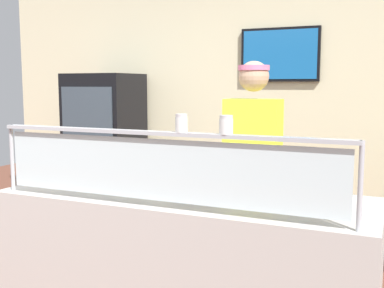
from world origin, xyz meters
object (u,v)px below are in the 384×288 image
pepper_flake_shaker (226,126)px  drink_fridge (105,153)px  pizza_tray (207,192)px  worker_figure (253,170)px  pizza_server (205,189)px  parmesan_shaker (182,124)px

pepper_flake_shaker → drink_fridge: size_ratio=0.05×
pizza_tray → worker_figure: size_ratio=0.27×
pizza_tray → drink_fridge: drink_fridge is taller
pizza_tray → pizza_server: bearing=-103.0°
drink_fridge → worker_figure: bearing=-29.7°
parmesan_shaker → drink_fridge: bearing=131.9°
worker_figure → parmesan_shaker: bearing=-94.9°
parmesan_shaker → pepper_flake_shaker: size_ratio=1.00×
drink_fridge → pizza_tray: bearing=-42.8°
pizza_server → pizza_tray: bearing=59.9°
pizza_server → worker_figure: size_ratio=0.16×
pizza_tray → parmesan_shaker: bearing=-88.5°
worker_figure → drink_fridge: 2.32m
pizza_tray → worker_figure: worker_figure is taller
worker_figure → drink_fridge: size_ratio=1.03×
parmesan_shaker → pepper_flake_shaker: same height
pizza_tray → drink_fridge: bearing=137.2°
parmesan_shaker → drink_fridge: 2.93m
pizza_tray → pepper_flake_shaker: size_ratio=5.01×
pepper_flake_shaker → worker_figure: worker_figure is taller
worker_figure → pepper_flake_shaker: bearing=-81.2°
drink_fridge → pepper_flake_shaker: bearing=-44.7°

